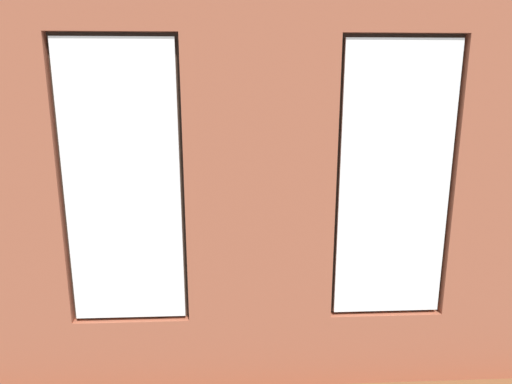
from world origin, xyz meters
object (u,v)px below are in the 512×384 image
Objects in this scene: remote_black at (252,230)px; papasan_chair at (231,199)px; media_console at (2,263)px; couch_left at (456,245)px; potted_plant_near_tv at (0,263)px; potted_plant_foreground_right at (81,176)px; potted_plant_between_couches at (420,255)px; potted_plant_corner_near_left at (407,184)px; cup_ceramic at (267,230)px; couch_by_window at (275,305)px; potted_plant_beside_window_right at (11,289)px; potted_plant_by_left_couch at (390,211)px; remote_silver at (277,235)px; table_plant_small at (298,220)px; candle_jar at (232,233)px; coffee_table at (267,236)px.

papasan_chair reaches higher than remote_black.
remote_black is 3.15m from media_console.
couch_left is at bearing -179.01° from media_console.
potted_plant_foreground_right is (0.26, -3.32, 0.20)m from potted_plant_near_tv.
potted_plant_near_tv is 4.07m from potted_plant_between_couches.
potted_plant_corner_near_left is at bearing -177.94° from papasan_chair.
potted_plant_foreground_right is at bearing -41.60° from remote_black.
cup_ceramic is 3.15m from potted_plant_near_tv.
potted_plant_between_couches reaches higher than couch_by_window.
potted_plant_beside_window_right is at bearing 37.41° from potted_plant_corner_near_left.
media_console is at bearing 16.06° from potted_plant_by_left_couch.
cup_ceramic is 0.06× the size of potted_plant_foreground_right.
potted_plant_between_couches is at bearing -177.94° from couch_by_window.
cup_ceramic is 0.18m from remote_silver.
table_plant_small is 0.20× the size of media_console.
media_console reaches higher than remote_black.
potted_plant_foreground_right is at bearing -37.06° from candle_jar.
coffee_table is 1.31× the size of potted_plant_between_couches.
couch_left is at bearing 171.23° from cup_ceramic.
couch_by_window is at bearing 82.76° from remote_black.
potted_plant_corner_near_left is 1.31× the size of potted_plant_near_tv.
potted_plant_beside_window_right is 3.75m from potted_plant_between_couches.
cup_ceramic is at bearing 20.56° from coffee_table.
potted_plant_beside_window_right is (2.35, 0.10, 0.27)m from couch_by_window.
potted_plant_near_tv reaches higher than papasan_chair.
remote_black is (0.13, -2.02, 0.08)m from couch_by_window.
potted_plant_near_tv is (2.86, 1.41, 0.25)m from remote_silver.
media_console is at bearing -62.78° from potted_plant_near_tv.
remote_silver reaches higher than coffee_table.
candle_jar is at bearing 15.40° from cup_ceramic.
table_plant_small is at bearing 29.40° from potted_plant_by_left_couch.
remote_silver is 3.17m from potted_plant_beside_window_right.
potted_plant_between_couches is (-4.05, 0.32, 0.12)m from potted_plant_near_tv.
table_plant_small is 0.44m from remote_silver.
papasan_chair is 1.16× the size of potted_plant_beside_window_right.
remote_silver is (-0.59, 0.00, -0.04)m from candle_jar.
potted_plant_beside_window_right is at bearing 34.52° from potted_plant_by_left_couch.
coffee_table is 0.49m from table_plant_small.
couch_by_window reaches higher than cup_ceramic.
table_plant_small is 1.47× the size of remote_black.
remote_black is 2.51m from potted_plant_between_couches.
potted_plant_beside_window_right is at bearing 62.61° from papasan_chair.
media_console is at bearing 82.65° from potted_plant_foreground_right.
potted_plant_between_couches is at bearing 175.53° from potted_plant_near_tv.
candle_jar is at bearing 30.06° from remote_black.
coffee_table is 3.32m from media_console.
potted_plant_corner_near_left reaches higher than candle_jar.
cup_ceramic reaches higher than remote_black.
cup_ceramic is 3.33m from media_console.
remote_silver is at bearing -174.20° from media_console.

